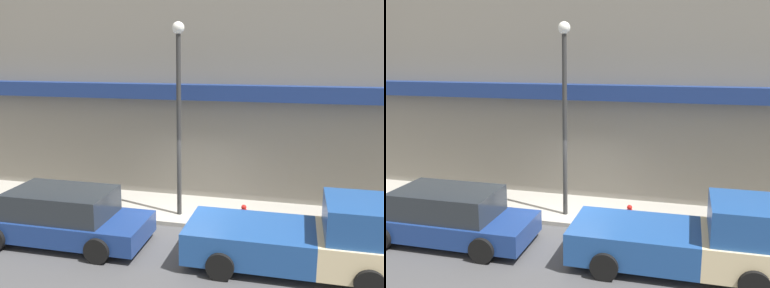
# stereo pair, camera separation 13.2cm
# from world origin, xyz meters

# --- Properties ---
(ground_plane) EXTENTS (80.00, 80.00, 0.00)m
(ground_plane) POSITION_xyz_m (0.00, 0.00, 0.00)
(ground_plane) COLOR #424244
(sidewalk) EXTENTS (36.00, 2.55, 0.13)m
(sidewalk) POSITION_xyz_m (0.00, 1.27, 0.07)
(sidewalk) COLOR #9E998E
(sidewalk) RESTS_ON ground
(building) EXTENTS (19.80, 3.80, 10.89)m
(building) POSITION_xyz_m (-0.02, 4.03, 5.44)
(building) COLOR gray
(building) RESTS_ON ground
(pickup_truck) EXTENTS (5.13, 2.19, 1.80)m
(pickup_truck) POSITION_xyz_m (3.69, -1.68, 0.78)
(pickup_truck) COLOR beige
(pickup_truck) RESTS_ON ground
(parked_car) EXTENTS (4.72, 2.09, 1.47)m
(parked_car) POSITION_xyz_m (-2.80, -1.68, 0.71)
(parked_car) COLOR navy
(parked_car) RESTS_ON ground
(fire_hydrant) EXTENTS (0.16, 0.16, 0.60)m
(fire_hydrant) POSITION_xyz_m (1.88, 0.39, 0.43)
(fire_hydrant) COLOR red
(fire_hydrant) RESTS_ON sidewalk
(street_lamp) EXTENTS (0.36, 0.36, 5.84)m
(street_lamp) POSITION_xyz_m (-0.17, 0.72, 3.75)
(street_lamp) COLOR #2D2D2D
(street_lamp) RESTS_ON sidewalk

